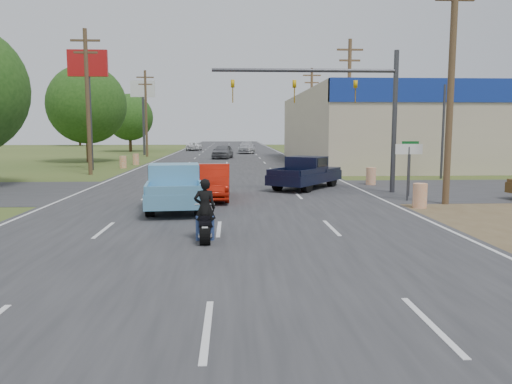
{
  "coord_description": "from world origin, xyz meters",
  "views": [
    {
      "loc": [
        0.4,
        -7.55,
        3.14
      ],
      "look_at": [
        1.13,
        7.16,
        1.3
      ],
      "focal_mm": 35.0,
      "sensor_mm": 36.0,
      "label": 1
    }
  ],
  "objects": [
    {
      "name": "cross_road",
      "position": [
        0.0,
        18.0,
        0.01
      ],
      "size": [
        120.0,
        10.0,
        0.02
      ],
      "primitive_type": "cube",
      "color": "#2D2D30",
      "rests_on": "ground"
    },
    {
      "name": "tree_5",
      "position": [
        30.0,
        95.0,
        5.88
      ],
      "size": [
        7.98,
        7.98,
        9.88
      ],
      "color": "#422D19",
      "rests_on": "ground"
    },
    {
      "name": "distant_car_white",
      "position": [
        -5.2,
        69.08,
        0.63
      ],
      "size": [
        2.37,
        4.63,
        1.25
      ],
      "primitive_type": "imported",
      "rotation": [
        0.0,
        0.0,
        3.08
      ],
      "color": "white",
      "rests_on": "ground"
    },
    {
      "name": "tree_1",
      "position": [
        -13.5,
        42.0,
        5.57
      ],
      "size": [
        7.56,
        7.56,
        9.36
      ],
      "color": "#422D19",
      "rests_on": "ground"
    },
    {
      "name": "blue_pickup",
      "position": [
        -1.86,
        12.31,
        0.91
      ],
      "size": [
        2.63,
        5.61,
        1.8
      ],
      "rotation": [
        0.0,
        0.0,
        0.1
      ],
      "color": "black",
      "rests_on": "ground"
    },
    {
      "name": "barrel_3",
      "position": [
        -8.2,
        38.0,
        0.5
      ],
      "size": [
        0.56,
        0.56,
        1.0
      ],
      "primitive_type": "cylinder",
      "color": "orange",
      "rests_on": "ground"
    },
    {
      "name": "utility_pole_6",
      "position": [
        -9.5,
        52.0,
        5.32
      ],
      "size": [
        2.0,
        0.28,
        10.0
      ],
      "color": "#4C3823",
      "rests_on": "ground"
    },
    {
      "name": "utility_pole_3",
      "position": [
        9.5,
        49.0,
        5.32
      ],
      "size": [
        2.0,
        0.28,
        10.0
      ],
      "color": "#4C3823",
      "rests_on": "ground"
    },
    {
      "name": "ground",
      "position": [
        0.0,
        0.0,
        0.0
      ],
      "size": [
        200.0,
        200.0,
        0.0
      ],
      "primitive_type": "plane",
      "color": "#364A1D",
      "rests_on": "ground"
    },
    {
      "name": "tree_2",
      "position": [
        -14.2,
        66.0,
        4.95
      ],
      "size": [
        6.72,
        6.72,
        8.32
      ],
      "color": "#422D19",
      "rests_on": "ground"
    },
    {
      "name": "barrel_2",
      "position": [
        -8.5,
        34.0,
        0.5
      ],
      "size": [
        0.56,
        0.56,
        1.0
      ],
      "primitive_type": "cylinder",
      "color": "orange",
      "rests_on": "ground"
    },
    {
      "name": "utility_pole_5",
      "position": [
        -9.5,
        28.0,
        5.32
      ],
      "size": [
        2.0,
        0.28,
        10.0
      ],
      "color": "#4C3823",
      "rests_on": "ground"
    },
    {
      "name": "lane_sign",
      "position": [
        8.2,
        14.0,
        1.9
      ],
      "size": [
        1.2,
        0.08,
        2.52
      ],
      "color": "#3F3F44",
      "rests_on": "ground"
    },
    {
      "name": "pole_sign_left_far",
      "position": [
        -10.5,
        56.0,
        7.17
      ],
      "size": [
        3.0,
        0.35,
        9.2
      ],
      "color": "#3F3F44",
      "rests_on": "ground"
    },
    {
      "name": "street_name_sign",
      "position": [
        8.8,
        15.5,
        1.61
      ],
      "size": [
        0.8,
        0.08,
        2.61
      ],
      "color": "#3F3F44",
      "rests_on": "ground"
    },
    {
      "name": "utility_pole_2",
      "position": [
        9.5,
        31.0,
        5.32
      ],
      "size": [
        2.0,
        0.28,
        10.0
      ],
      "color": "#4C3823",
      "rests_on": "ground"
    },
    {
      "name": "barrel_0",
      "position": [
        8.0,
        12.0,
        0.5
      ],
      "size": [
        0.56,
        0.56,
        1.0
      ],
      "primitive_type": "cylinder",
      "color": "orange",
      "rests_on": "ground"
    },
    {
      "name": "motorcycle",
      "position": [
        -0.35,
        6.36,
        0.43
      ],
      "size": [
        0.59,
        1.93,
        0.98
      ],
      "rotation": [
        0.0,
        0.0,
        0.05
      ],
      "color": "black",
      "rests_on": "ground"
    },
    {
      "name": "distant_car_grey",
      "position": [
        -0.5,
        47.35,
        0.78
      ],
      "size": [
        2.61,
        4.84,
        1.57
      ],
      "primitive_type": "imported",
      "rotation": [
        0.0,
        0.0,
        -0.17
      ],
      "color": "slate",
      "rests_on": "ground"
    },
    {
      "name": "red_convertible",
      "position": [
        -0.5,
        15.07,
        0.78
      ],
      "size": [
        1.67,
        4.75,
        1.56
      ],
      "primitive_type": "imported",
      "rotation": [
        0.0,
        0.0,
        -0.0
      ],
      "color": "#AA1507",
      "rests_on": "ground"
    },
    {
      "name": "barrel_1",
      "position": [
        8.4,
        20.5,
        0.5
      ],
      "size": [
        0.56,
        0.56,
        1.0
      ],
      "primitive_type": "cylinder",
      "color": "orange",
      "rests_on": "ground"
    },
    {
      "name": "distant_car_silver",
      "position": [
        2.55,
        59.85,
        0.79
      ],
      "size": [
        2.53,
        5.58,
        1.59
      ],
      "primitive_type": "imported",
      "rotation": [
        0.0,
        0.0,
        -0.06
      ],
      "color": "#B6B7BB",
      "rests_on": "ground"
    },
    {
      "name": "pole_sign_left_near",
      "position": [
        -10.5,
        32.0,
        7.17
      ],
      "size": [
        3.0,
        0.35,
        9.2
      ],
      "color": "#3F3F44",
      "rests_on": "ground"
    },
    {
      "name": "navy_pickup",
      "position": [
        4.46,
        18.98,
        0.87
      ],
      "size": [
        4.61,
        5.42,
        1.73
      ],
      "rotation": [
        0.0,
        0.0,
        -0.61
      ],
      "color": "black",
      "rests_on": "ground"
    },
    {
      "name": "utility_pole_1",
      "position": [
        9.5,
        13.0,
        5.32
      ],
      "size": [
        2.0,
        0.28,
        10.0
      ],
      "color": "#4C3823",
      "rests_on": "ground"
    },
    {
      "name": "signal_mast",
      "position": [
        5.82,
        17.0,
        4.8
      ],
      "size": [
        9.12,
        0.4,
        7.0
      ],
      "color": "#3F3F44",
      "rests_on": "ground"
    },
    {
      "name": "rider",
      "position": [
        -0.35,
        6.4,
        0.84
      ],
      "size": [
        0.63,
        0.43,
        1.69
      ],
      "primitive_type": "imported",
      "rotation": [
        0.0,
        0.0,
        3.19
      ],
      "color": "black",
      "rests_on": "ground"
    },
    {
      "name": "main_road",
      "position": [
        0.0,
        40.0,
        0.01
      ],
      "size": [
        15.0,
        180.0,
        0.02
      ],
      "primitive_type": "cube",
      "color": "#2D2D30",
      "rests_on": "ground"
    },
    {
      "name": "tree_6",
      "position": [
        -30.0,
        95.0,
        6.51
      ],
      "size": [
        8.82,
        8.82,
        10.92
      ],
      "color": "#422D19",
      "rests_on": "ground"
    }
  ]
}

